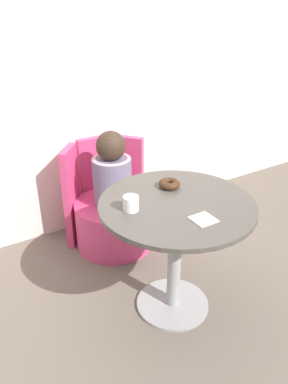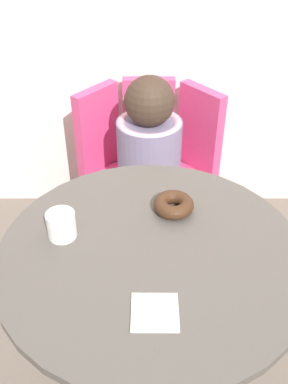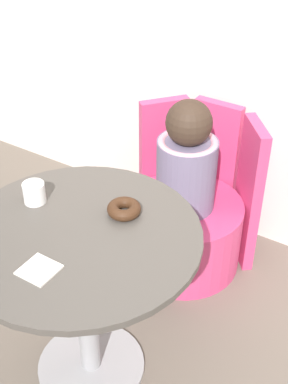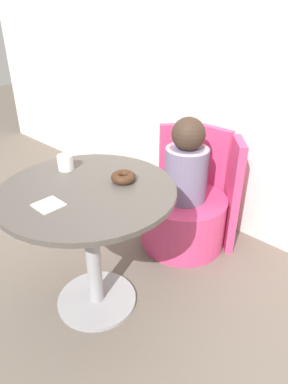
{
  "view_description": "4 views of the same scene",
  "coord_description": "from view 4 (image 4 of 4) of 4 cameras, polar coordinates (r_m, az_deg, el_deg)",
  "views": [
    {
      "loc": [
        -1.1,
        -1.41,
        1.65
      ],
      "look_at": [
        -0.05,
        0.32,
        0.6
      ],
      "focal_mm": 35.0,
      "sensor_mm": 36.0,
      "label": 1
    },
    {
      "loc": [
        -0.09,
        -0.91,
        1.54
      ],
      "look_at": [
        -0.09,
        0.39,
        0.58
      ],
      "focal_mm": 42.0,
      "sensor_mm": 36.0,
      "label": 2
    },
    {
      "loc": [
        0.84,
        -1.09,
        1.85
      ],
      "look_at": [
        -0.09,
        0.39,
        0.61
      ],
      "focal_mm": 50.0,
      "sensor_mm": 36.0,
      "label": 3
    },
    {
      "loc": [
        1.08,
        -0.87,
        1.45
      ],
      "look_at": [
        -0.04,
        0.3,
        0.56
      ],
      "focal_mm": 32.0,
      "sensor_mm": 36.0,
      "label": 4
    }
  ],
  "objects": [
    {
      "name": "back_wall",
      "position": [
        2.28,
        16.35,
        21.43
      ],
      "size": [
        6.0,
        0.06,
        2.4
      ],
      "color": "silver",
      "rests_on": "ground_plane"
    },
    {
      "name": "round_table",
      "position": [
        1.67,
        -9.03,
        -4.36
      ],
      "size": [
        0.83,
        0.83,
        0.71
      ],
      "color": "#99999E",
      "rests_on": "ground_plane"
    },
    {
      "name": "cup",
      "position": [
        1.79,
        -12.96,
        4.83
      ],
      "size": [
        0.08,
        0.08,
        0.08
      ],
      "color": "white",
      "rests_on": "round_table"
    },
    {
      "name": "child_figure",
      "position": [
        2.13,
        7.1,
        4.7
      ],
      "size": [
        0.27,
        0.27,
        0.53
      ],
      "color": "slate",
      "rests_on": "tub_chair"
    },
    {
      "name": "booth_backrest",
      "position": [
        2.4,
        10.19,
        1.58
      ],
      "size": [
        0.66,
        0.24,
        0.75
      ],
      "color": "#D13D70",
      "rests_on": "ground_plane"
    },
    {
      "name": "paper_napkin",
      "position": [
        1.49,
        -15.62,
        -2.09
      ],
      "size": [
        0.11,
        0.11,
        0.01
      ],
      "color": "silver",
      "rests_on": "round_table"
    },
    {
      "name": "donut",
      "position": [
        1.63,
        -3.36,
        2.45
      ],
      "size": [
        0.12,
        0.12,
        0.04
      ],
      "color": "#3D2314",
      "rests_on": "round_table"
    },
    {
      "name": "ground_plane",
      "position": [
        2.0,
        -5.46,
        -17.77
      ],
      "size": [
        12.0,
        12.0,
        0.0
      ],
      "primitive_type": "plane",
      "color": "#665B51"
    },
    {
      "name": "tub_chair",
      "position": [
        2.33,
        6.5,
        -4.69
      ],
      "size": [
        0.56,
        0.56,
        0.35
      ],
      "color": "#D13D70",
      "rests_on": "ground_plane"
    }
  ]
}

